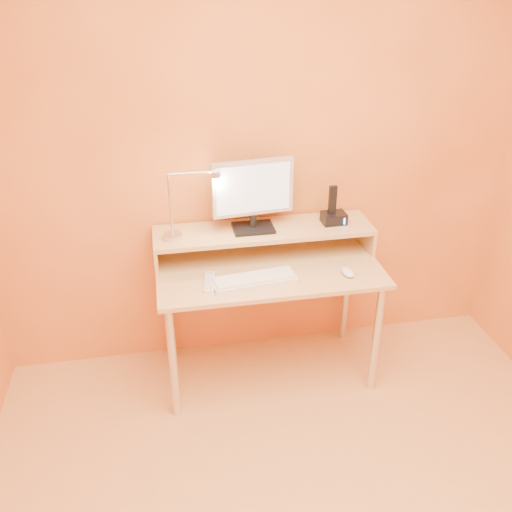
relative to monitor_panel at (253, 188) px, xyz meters
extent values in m
cube|color=#ED914C|center=(0.06, 0.16, 0.13)|extent=(3.00, 0.04, 2.50)
cylinder|color=silver|center=(-0.49, -0.41, -0.77)|extent=(0.04, 0.04, 0.69)
cylinder|color=silver|center=(0.61, -0.41, -0.77)|extent=(0.04, 0.04, 0.69)
cylinder|color=silver|center=(-0.49, 0.09, -0.77)|extent=(0.04, 0.04, 0.69)
cylinder|color=silver|center=(0.61, 0.09, -0.77)|extent=(0.04, 0.04, 0.69)
cube|color=#D8B082|center=(0.06, -0.16, -0.41)|extent=(1.20, 0.60, 0.02)
cube|color=#D8B082|center=(-0.53, -0.01, -0.33)|extent=(0.02, 0.30, 0.14)
cube|color=#D8B082|center=(0.65, -0.01, -0.33)|extent=(0.02, 0.30, 0.14)
cube|color=#D8B082|center=(0.06, -0.01, -0.25)|extent=(1.20, 0.30, 0.02)
cube|color=black|center=(0.00, -0.01, -0.23)|extent=(0.22, 0.16, 0.02)
cylinder|color=black|center=(0.00, -0.01, -0.19)|extent=(0.04, 0.04, 0.07)
cube|color=silver|center=(0.00, 0.00, 0.00)|extent=(0.44, 0.08, 0.30)
cube|color=black|center=(0.00, 0.02, 0.00)|extent=(0.39, 0.05, 0.25)
cube|color=white|center=(0.00, -0.02, 0.00)|extent=(0.40, 0.05, 0.26)
cylinder|color=silver|center=(-0.44, -0.04, -0.23)|extent=(0.10, 0.10, 0.02)
cylinder|color=silver|center=(-0.44, -0.04, -0.05)|extent=(0.01, 0.01, 0.33)
cylinder|color=silver|center=(-0.32, -0.04, 0.12)|extent=(0.24, 0.01, 0.01)
cylinder|color=silver|center=(-0.20, -0.04, 0.10)|extent=(0.04, 0.04, 0.03)
cylinder|color=#FFEAC6|center=(-0.20, -0.04, 0.09)|extent=(0.03, 0.03, 0.00)
cube|color=black|center=(0.45, -0.01, -0.21)|extent=(0.13, 0.11, 0.06)
cube|color=black|center=(0.44, -0.01, -0.10)|extent=(0.04, 0.03, 0.16)
cube|color=#1C86FF|center=(0.50, -0.06, -0.21)|extent=(0.01, 0.00, 0.04)
cube|color=silver|center=(-0.05, -0.30, -0.39)|extent=(0.44, 0.19, 0.02)
ellipsoid|color=silver|center=(0.45, -0.31, -0.38)|extent=(0.07, 0.11, 0.03)
cube|color=silver|center=(-0.27, -0.27, -0.39)|extent=(0.07, 0.19, 0.02)
camera|label=1|loc=(-0.47, -2.64, 1.06)|focal=38.25mm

